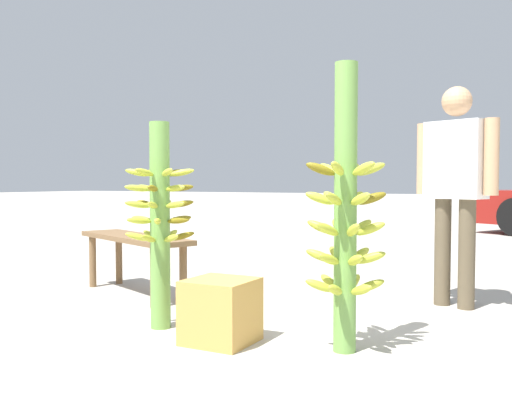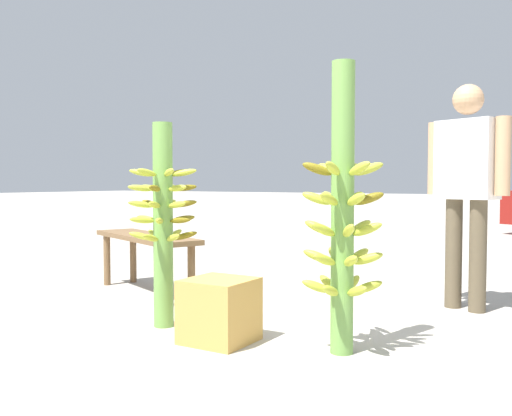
{
  "view_description": "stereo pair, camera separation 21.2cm",
  "coord_description": "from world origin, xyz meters",
  "px_view_note": "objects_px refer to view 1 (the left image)",
  "views": [
    {
      "loc": [
        1.61,
        -2.69,
        0.93
      ],
      "look_at": [
        0.04,
        0.31,
        0.77
      ],
      "focal_mm": 40.0,
      "sensor_mm": 36.0,
      "label": 1
    },
    {
      "loc": [
        1.8,
        -2.58,
        0.93
      ],
      "look_at": [
        0.04,
        0.31,
        0.77
      ],
      "focal_mm": 40.0,
      "sensor_mm": 36.0,
      "label": 2
    }
  ],
  "objects_px": {
    "banana_stalk_left": "(160,220)",
    "banana_stalk_center": "(345,215)",
    "vendor_person": "(456,177)",
    "produce_crate": "(221,311)",
    "market_bench": "(134,245)"
  },
  "relations": [
    {
      "from": "vendor_person",
      "to": "banana_stalk_left",
      "type": "bearing_deg",
      "value": -115.57
    },
    {
      "from": "produce_crate",
      "to": "market_bench",
      "type": "bearing_deg",
      "value": 147.27
    },
    {
      "from": "banana_stalk_center",
      "to": "vendor_person",
      "type": "xyz_separation_m",
      "value": [
        0.35,
        1.44,
        0.22
      ]
    },
    {
      "from": "vendor_person",
      "to": "market_bench",
      "type": "relative_size",
      "value": 1.19
    },
    {
      "from": "banana_stalk_left",
      "to": "produce_crate",
      "type": "height_order",
      "value": "banana_stalk_left"
    },
    {
      "from": "market_bench",
      "to": "produce_crate",
      "type": "relative_size",
      "value": 3.71
    },
    {
      "from": "banana_stalk_left",
      "to": "vendor_person",
      "type": "bearing_deg",
      "value": 44.07
    },
    {
      "from": "banana_stalk_center",
      "to": "produce_crate",
      "type": "bearing_deg",
      "value": -166.39
    },
    {
      "from": "banana_stalk_left",
      "to": "banana_stalk_center",
      "type": "height_order",
      "value": "banana_stalk_center"
    },
    {
      "from": "banana_stalk_center",
      "to": "vendor_person",
      "type": "bearing_deg",
      "value": 76.2
    },
    {
      "from": "vendor_person",
      "to": "produce_crate",
      "type": "xyz_separation_m",
      "value": [
        -1.04,
        -1.61,
        -0.78
      ]
    },
    {
      "from": "banana_stalk_center",
      "to": "market_bench",
      "type": "relative_size",
      "value": 1.15
    },
    {
      "from": "banana_stalk_left",
      "to": "produce_crate",
      "type": "bearing_deg",
      "value": -11.71
    },
    {
      "from": "banana_stalk_center",
      "to": "vendor_person",
      "type": "height_order",
      "value": "vendor_person"
    },
    {
      "from": "banana_stalk_center",
      "to": "produce_crate",
      "type": "height_order",
      "value": "banana_stalk_center"
    }
  ]
}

